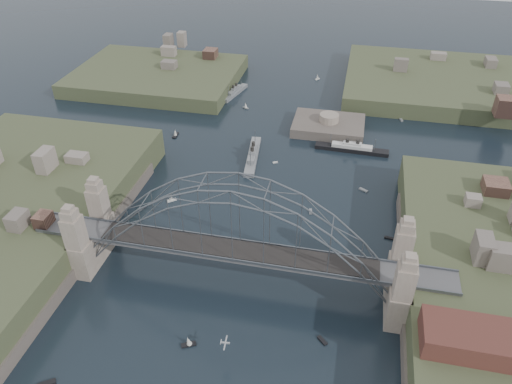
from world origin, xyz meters
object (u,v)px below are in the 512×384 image
object	(u,v)px
naval_cruiser_far	(235,92)
naval_cruiser_near	(253,155)
fort_island	(328,131)
bridge	(236,235)
wharf_shed	(487,342)
ocean_liner	(352,149)

from	to	relation	value
naval_cruiser_far	naval_cruiser_near	bearing A→B (deg)	-69.15
fort_island	naval_cruiser_far	xyz separation A→B (m)	(-35.48, 20.06, 1.17)
bridge	naval_cruiser_far	distance (m)	93.78
wharf_shed	bridge	bearing A→B (deg)	162.35
fort_island	wharf_shed	world-z (taller)	wharf_shed
fort_island	ocean_liner	xyz separation A→B (m)	(7.98, -11.68, 1.15)
fort_island	wharf_shed	size ratio (longest dim) A/B	1.10
fort_island	ocean_liner	bearing A→B (deg)	-55.65
fort_island	bridge	bearing A→B (deg)	-99.73
naval_cruiser_near	naval_cruiser_far	world-z (taller)	naval_cruiser_near
naval_cruiser_near	naval_cruiser_far	size ratio (longest dim) A/B	1.31
naval_cruiser_far	ocean_liner	distance (m)	53.82
bridge	wharf_shed	distance (m)	46.23
wharf_shed	naval_cruiser_near	xyz separation A→B (m)	(-51.49, 62.09, -9.04)
wharf_shed	naval_cruiser_near	world-z (taller)	wharf_shed
naval_cruiser_near	ocean_liner	bearing A→B (deg)	20.42
fort_island	naval_cruiser_far	size ratio (longest dim) A/B	1.38
naval_cruiser_far	ocean_liner	xyz separation A→B (m)	(43.46, -31.74, -0.02)
wharf_shed	naval_cruiser_far	world-z (taller)	wharf_shed
wharf_shed	naval_cruiser_near	distance (m)	81.17
wharf_shed	ocean_liner	xyz separation A→B (m)	(-24.02, 72.32, -9.19)
wharf_shed	ocean_liner	size ratio (longest dim) A/B	0.93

